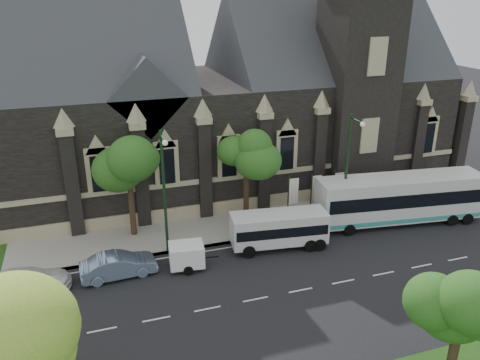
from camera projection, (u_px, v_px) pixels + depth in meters
name	position (u px, v px, depth m)	size (l,w,h in m)	color
ground	(255.00, 299.00, 29.10)	(160.00, 160.00, 0.00)	black
sidewalk	(214.00, 229.00, 37.45)	(80.00, 5.00, 0.15)	gray
museum	(239.00, 98.00, 44.12)	(40.00, 17.70, 29.90)	black
tree_park_near	(9.00, 357.00, 15.56)	(4.42, 4.42, 8.56)	black
tree_park_east	(463.00, 306.00, 20.96)	(3.40, 3.40, 6.28)	black
tree_walk_right	(248.00, 150.00, 37.32)	(4.08, 4.08, 7.80)	black
tree_walk_left	(130.00, 164.00, 34.73)	(3.91, 3.91, 7.64)	black
street_lamp_near	(348.00, 165.00, 36.37)	(0.36, 1.88, 9.00)	black
street_lamp_mid	(164.00, 187.00, 32.30)	(0.36, 1.88, 9.00)	black
banner_flag_left	(292.00, 194.00, 37.98)	(0.90, 0.10, 4.00)	black
banner_flag_center	(315.00, 191.00, 38.56)	(0.90, 0.10, 4.00)	black
banner_flag_right	(337.00, 188.00, 39.14)	(0.90, 0.10, 4.00)	black
tour_coach	(400.00, 198.00, 37.97)	(13.54, 4.46, 3.88)	silver
shuttle_bus	(279.00, 228.00, 34.47)	(7.11, 3.20, 2.66)	silver
box_trailer	(187.00, 255.00, 32.01)	(3.37, 1.99, 1.76)	white
sedan	(119.00, 265.00, 31.18)	(1.70, 4.87, 1.60)	#788BAE
car_far_white	(27.00, 281.00, 29.59)	(2.12, 5.20, 1.51)	white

